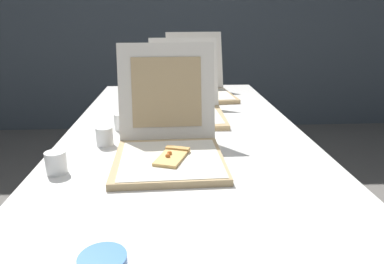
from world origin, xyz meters
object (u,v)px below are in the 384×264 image
pizza_box_front (169,144)px  pizza_box_middle (185,106)px  table (185,144)px  pizza_box_back (200,88)px  cup_white_mid (122,122)px  cup_white_near_center (105,136)px  cup_white_near_left (56,163)px  cup_white_far (128,107)px

pizza_box_front → pizza_box_middle: size_ratio=0.91×
table → pizza_box_middle: 0.28m
pizza_box_back → table: bearing=-107.1°
pizza_box_front → pizza_box_middle: pizza_box_front is taller
table → pizza_box_front: pizza_box_front is taller
table → pizza_box_front: (-0.06, -0.26, 0.10)m
cup_white_mid → pizza_box_front: bearing=-58.2°
pizza_box_front → pizza_box_back: size_ratio=0.91×
cup_white_near_center → cup_white_mid: bearing=77.9°
pizza_box_back → cup_white_near_left: 1.18m
pizza_box_middle → table: bearing=-93.3°
table → pizza_box_back: size_ratio=4.22×
pizza_box_back → cup_white_mid: pizza_box_back is taller
table → cup_white_near_center: 0.34m
pizza_box_middle → cup_white_near_center: size_ratio=7.08×
pizza_box_back → pizza_box_front: bearing=-108.3°
pizza_box_front → pizza_box_back: bearing=77.5°
pizza_box_front → pizza_box_middle: 0.52m
pizza_box_front → cup_white_mid: (-0.20, 0.33, -0.02)m
table → cup_white_mid: size_ratio=30.05×
cup_white_far → cup_white_mid: 0.26m
cup_white_near_center → cup_white_far: size_ratio=1.00×
table → cup_white_near_center: size_ratio=30.05×
pizza_box_middle → cup_white_near_left: size_ratio=7.08×
cup_white_mid → cup_white_near_left: (-0.14, -0.42, 0.00)m
table → cup_white_far: bearing=128.9°
table → cup_white_near_center: (-0.31, -0.11, 0.08)m
pizza_box_front → cup_white_near_left: pizza_box_front is taller
cup_white_far → pizza_box_middle: bearing=-14.2°
pizza_box_back → cup_white_near_center: 0.92m
pizza_box_front → cup_white_far: bearing=107.7°
pizza_box_middle → pizza_box_back: 0.45m
cup_white_near_left → cup_white_mid: bearing=71.1°
table → cup_white_mid: bearing=165.3°
pizza_box_front → cup_white_far: pizza_box_front is taller
table → pizza_box_back: bearing=80.2°
cup_white_near_center → cup_white_far: (0.04, 0.45, 0.00)m
pizza_box_back → cup_white_far: 0.54m
table → pizza_box_back: (0.12, 0.70, 0.10)m
cup_white_mid → cup_white_near_center: bearing=-102.1°
pizza_box_front → pizza_box_back: (0.19, 0.95, -0.00)m
cup_white_mid → cup_white_near_left: 0.45m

